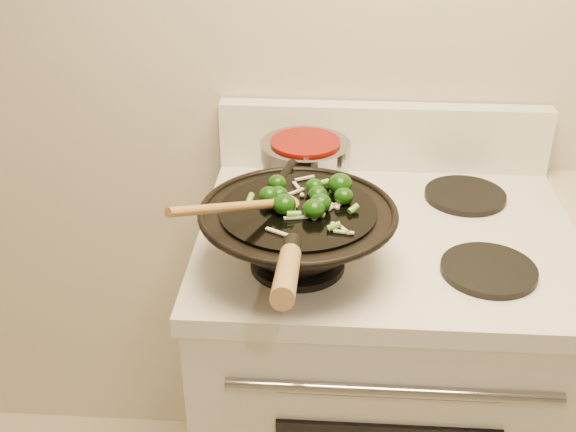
{
  "coord_description": "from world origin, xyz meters",
  "views": [
    {
      "loc": [
        -0.15,
        -0.13,
        1.68
      ],
      "look_at": [
        -0.23,
        1.04,
        1.02
      ],
      "focal_mm": 45.0,
      "sensor_mm": 36.0,
      "label": 1
    }
  ],
  "objects": [
    {
      "name": "saucepan",
      "position": [
        -0.21,
        1.32,
        0.99
      ],
      "size": [
        0.2,
        0.32,
        0.12
      ],
      "color": "gray",
      "rests_on": "stove"
    },
    {
      "name": "wok",
      "position": [
        -0.21,
        1.02,
        1.0
      ],
      "size": [
        0.37,
        0.61,
        0.23
      ],
      "color": "black",
      "rests_on": "stove"
    },
    {
      "name": "wooden_spoon",
      "position": [
        -0.28,
        0.97,
        1.08
      ],
      "size": [
        0.21,
        0.25,
        0.1
      ],
      "color": "olive",
      "rests_on": "wok"
    },
    {
      "name": "stove",
      "position": [
        -0.03,
        1.17,
        0.47
      ],
      "size": [
        0.78,
        0.67,
        1.08
      ],
      "color": "white",
      "rests_on": "ground"
    },
    {
      "name": "stirfry",
      "position": [
        -0.19,
        1.04,
        1.06
      ],
      "size": [
        0.24,
        0.24,
        0.04
      ],
      "color": "#103908",
      "rests_on": "wok"
    }
  ]
}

